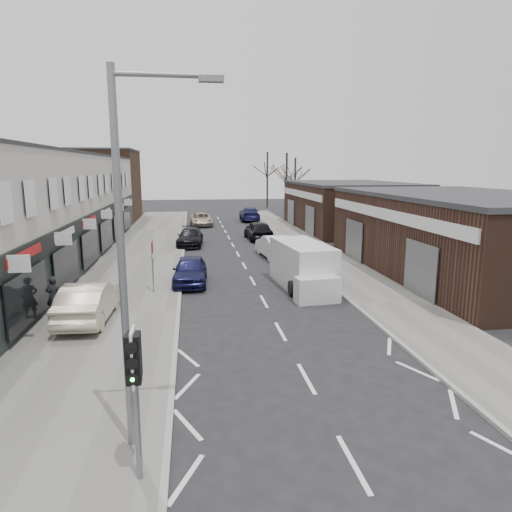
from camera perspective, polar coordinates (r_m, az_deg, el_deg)
name	(u,v)px	position (r m, az deg, el deg)	size (l,w,h in m)	color
ground	(326,414)	(12.41, 8.71, -18.91)	(160.00, 160.00, 0.00)	black
pavement_left	(142,256)	(33.02, -14.02, 0.03)	(5.50, 64.00, 0.12)	slate
pavement_right	(315,251)	(34.05, 7.38, 0.60)	(3.50, 64.00, 0.12)	slate
shop_terrace_left	(23,211)	(31.59, -27.10, 5.07)	(8.00, 41.00, 7.10)	beige
brick_block_far	(101,186)	(56.25, -18.78, 8.23)	(8.00, 10.00, 8.00)	#40291B
right_unit_near	(465,236)	(29.20, 24.69, 2.30)	(10.00, 18.00, 4.50)	#3B251A
right_unit_far	(349,207)	(47.15, 11.53, 6.03)	(10.00, 16.00, 4.50)	#3B251A
tree_far_a	(286,215)	(59.86, 3.78, 5.08)	(3.60, 3.60, 8.00)	#382D26
tree_far_b	(295,211)	(66.23, 4.84, 5.64)	(3.60, 3.60, 7.50)	#382D26
tree_far_c	(267,208)	(71.51, 1.41, 6.07)	(3.60, 3.60, 8.50)	#382D26
traffic_light	(134,370)	(9.14, -14.98, -13.62)	(0.28, 0.60, 3.10)	slate
street_lamp	(130,244)	(9.68, -15.53, 1.42)	(2.23, 0.22, 8.00)	slate
warning_sign	(153,250)	(22.70, -12.78, 0.68)	(0.12, 0.80, 2.70)	slate
white_van	(303,267)	(23.77, 5.92, -1.35)	(2.61, 6.15, 2.32)	silver
sedan_on_pavement	(89,301)	(19.53, -20.17, -5.31)	(1.66, 4.75, 1.57)	#BBB195
pedestrian	(54,297)	(20.41, -23.95, -4.67)	(0.63, 0.41, 1.73)	black
parked_car_left_a	(190,270)	(24.70, -8.23, -1.79)	(1.75, 4.34, 1.48)	#14153F
parked_car_left_b	(190,237)	(36.82, -8.23, 2.36)	(1.94, 4.77, 1.38)	black
parked_car_left_c	(201,219)	(49.44, -6.84, 4.57)	(2.26, 4.90, 1.36)	#B6A992
parked_car_right_a	(274,246)	(31.69, 2.32, 1.23)	(1.65, 4.74, 1.56)	white
parked_car_right_b	(258,230)	(39.51, 0.29, 3.24)	(1.94, 4.82, 1.64)	black
parked_car_right_c	(249,214)	(53.66, -0.82, 5.27)	(2.21, 5.44, 1.58)	#151742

